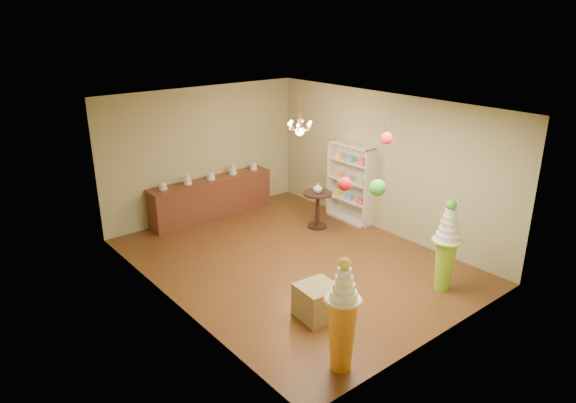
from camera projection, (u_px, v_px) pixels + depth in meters
floor at (293, 261)px, 9.94m from camera, size 6.50×6.50×0.00m
ceiling at (294, 106)px, 8.91m from camera, size 6.50×6.50×0.00m
wall_back at (203, 153)px, 11.79m from camera, size 5.00×0.04×3.00m
wall_front at (445, 246)px, 7.06m from camera, size 5.00×0.04×3.00m
wall_left at (170, 220)px, 7.94m from camera, size 0.04×6.50×3.00m
wall_right at (384, 164)px, 10.91m from camera, size 0.04×6.50×3.00m
pedestal_green at (446, 253)px, 8.70m from camera, size 0.57×0.57×1.65m
pedestal_orange at (342, 325)px, 6.72m from camera, size 0.52×0.52×1.65m
burlap_riser at (318, 301)px, 8.03m from camera, size 0.65×0.65×0.54m
sideboard at (212, 198)px, 11.94m from camera, size 3.04×0.54×1.16m
shelving_unit at (350, 183)px, 11.60m from camera, size 0.33×1.20×1.80m
round_table at (318, 205)px, 11.33m from camera, size 0.83×0.83×0.82m
vase at (318, 188)px, 11.20m from camera, size 0.25×0.25×0.21m
pom_red_left at (345, 184)px, 7.63m from camera, size 0.21×0.21×0.99m
pom_green_mid at (378, 188)px, 7.99m from camera, size 0.26×0.26×1.18m
pom_red_right at (387, 138)px, 8.11m from camera, size 0.19×0.19×0.44m
chandelier at (300, 129)px, 10.42m from camera, size 0.68×0.68×0.85m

